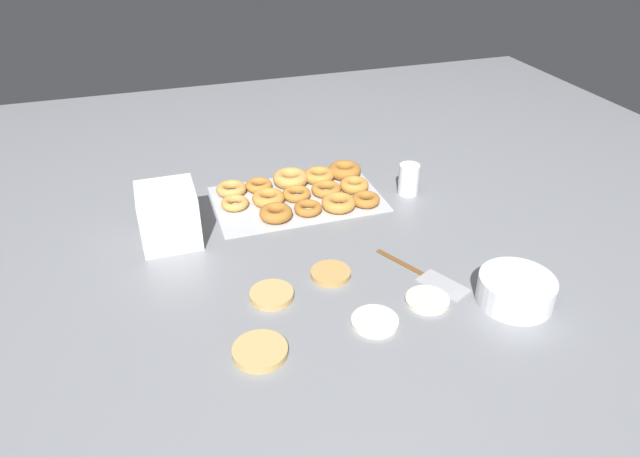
# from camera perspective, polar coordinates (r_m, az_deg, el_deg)

# --- Properties ---
(ground_plane) EXTENTS (3.00, 3.00, 0.00)m
(ground_plane) POSITION_cam_1_polar(r_m,az_deg,el_deg) (1.39, 1.15, -3.75)
(ground_plane) COLOR gray
(pancake_0) EXTENTS (0.11, 0.11, 0.02)m
(pancake_0) POSITION_cam_1_polar(r_m,az_deg,el_deg) (1.16, -6.01, -12.08)
(pancake_0) COLOR tan
(pancake_0) RESTS_ON ground_plane
(pancake_1) EXTENTS (0.10, 0.10, 0.01)m
(pancake_1) POSITION_cam_1_polar(r_m,az_deg,el_deg) (1.35, 1.07, -4.51)
(pancake_1) COLOR tan
(pancake_1) RESTS_ON ground_plane
(pancake_2) EXTENTS (0.10, 0.10, 0.02)m
(pancake_2) POSITION_cam_1_polar(r_m,az_deg,el_deg) (1.29, -4.85, -6.62)
(pancake_2) COLOR tan
(pancake_2) RESTS_ON ground_plane
(pancake_3) EXTENTS (0.10, 0.10, 0.01)m
(pancake_3) POSITION_cam_1_polar(r_m,az_deg,el_deg) (1.30, 10.68, -7.04)
(pancake_3) COLOR beige
(pancake_3) RESTS_ON ground_plane
(pancake_4) EXTENTS (0.10, 0.10, 0.01)m
(pancake_4) POSITION_cam_1_polar(r_m,az_deg,el_deg) (1.23, 5.51, -9.22)
(pancake_4) COLOR silver
(pancake_4) RESTS_ON ground_plane
(donut_tray) EXTENTS (0.48, 0.30, 0.04)m
(donut_tray) POSITION_cam_1_polar(r_m,az_deg,el_deg) (1.68, -1.71, 3.74)
(donut_tray) COLOR silver
(donut_tray) RESTS_ON ground_plane
(batter_bowl) EXTENTS (0.17, 0.17, 0.06)m
(batter_bowl) POSITION_cam_1_polar(r_m,az_deg,el_deg) (1.33, 18.99, -5.84)
(batter_bowl) COLOR white
(batter_bowl) RESTS_ON ground_plane
(container_stack) EXTENTS (0.15, 0.16, 0.14)m
(container_stack) POSITION_cam_1_polar(r_m,az_deg,el_deg) (1.50, -14.91, 1.29)
(container_stack) COLOR white
(container_stack) RESTS_ON ground_plane
(paper_cup) EXTENTS (0.06, 0.06, 0.09)m
(paper_cup) POSITION_cam_1_polar(r_m,az_deg,el_deg) (1.70, 8.86, 4.89)
(paper_cup) COLOR white
(paper_cup) RESTS_ON ground_plane
(spatula) EXTENTS (0.15, 0.25, 0.01)m
(spatula) POSITION_cam_1_polar(r_m,az_deg,el_deg) (1.37, 11.24, -5.00)
(spatula) COLOR brown
(spatula) RESTS_ON ground_plane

